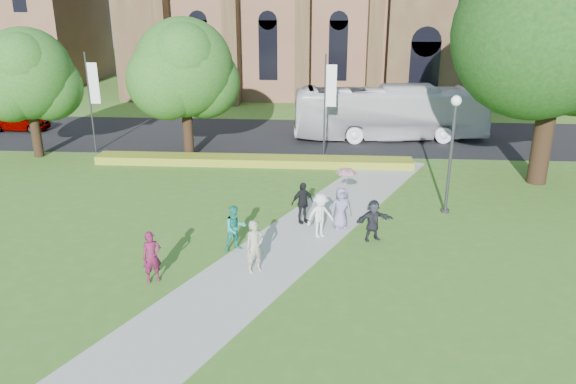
# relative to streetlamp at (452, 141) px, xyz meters

# --- Properties ---
(ground) EXTENTS (160.00, 160.00, 0.00)m
(ground) POSITION_rel_streetlamp_xyz_m (-7.50, -6.50, -3.30)
(ground) COLOR #3D6E21
(ground) RESTS_ON ground
(road) EXTENTS (160.00, 10.00, 0.02)m
(road) POSITION_rel_streetlamp_xyz_m (-7.50, 13.50, -3.29)
(road) COLOR black
(road) RESTS_ON ground
(footpath) EXTENTS (15.58, 28.54, 0.04)m
(footpath) POSITION_rel_streetlamp_xyz_m (-7.50, -5.50, -3.28)
(footpath) COLOR #B2B2A8
(footpath) RESTS_ON ground
(flower_hedge) EXTENTS (18.00, 1.40, 0.45)m
(flower_hedge) POSITION_rel_streetlamp_xyz_m (-9.50, 6.70, -3.07)
(flower_hedge) COLOR gold
(flower_hedge) RESTS_ON ground
(streetlamp) EXTENTS (0.44, 0.44, 5.24)m
(streetlamp) POSITION_rel_streetlamp_xyz_m (0.00, 0.00, 0.00)
(streetlamp) COLOR #38383D
(streetlamp) RESTS_ON ground
(large_tree) EXTENTS (9.60, 9.60, 13.20)m
(large_tree) POSITION_rel_streetlamp_xyz_m (5.50, 4.50, 5.07)
(large_tree) COLOR #332114
(large_tree) RESTS_ON ground
(street_tree_0) EXTENTS (5.20, 5.20, 7.50)m
(street_tree_0) POSITION_rel_streetlamp_xyz_m (-22.50, 7.50, 1.58)
(street_tree_0) COLOR #332114
(street_tree_0) RESTS_ON ground
(street_tree_1) EXTENTS (5.60, 5.60, 8.05)m
(street_tree_1) POSITION_rel_streetlamp_xyz_m (-13.50, 8.00, 1.93)
(street_tree_1) COLOR #332114
(street_tree_1) RESTS_ON ground
(banner_pole_0) EXTENTS (0.70, 0.10, 6.00)m
(banner_pole_0) POSITION_rel_streetlamp_xyz_m (-5.39, 8.70, 0.09)
(banner_pole_0) COLOR #38383D
(banner_pole_0) RESTS_ON ground
(banner_pole_1) EXTENTS (0.70, 0.10, 6.00)m
(banner_pole_1) POSITION_rel_streetlamp_xyz_m (-19.39, 8.70, 0.09)
(banner_pole_1) COLOR #38383D
(banner_pole_1) RESTS_ON ground
(tour_coach) EXTENTS (12.84, 4.12, 3.51)m
(tour_coach) POSITION_rel_streetlamp_xyz_m (-1.24, 13.12, -1.52)
(tour_coach) COLOR silver
(tour_coach) RESTS_ON road
(car_0) EXTENTS (4.32, 1.92, 1.44)m
(car_0) POSITION_rel_streetlamp_xyz_m (-27.03, 13.71, -2.55)
(car_0) COLOR gray
(car_0) RESTS_ON road
(pedestrian_0) EXTENTS (0.78, 0.70, 1.78)m
(pedestrian_0) POSITION_rel_streetlamp_xyz_m (-11.16, -7.13, -2.36)
(pedestrian_0) COLOR #5D1534
(pedestrian_0) RESTS_ON footpath
(pedestrian_1) EXTENTS (1.09, 1.03, 1.78)m
(pedestrian_1) POSITION_rel_streetlamp_xyz_m (-8.74, -4.56, -2.36)
(pedestrian_1) COLOR #1A866F
(pedestrian_1) RESTS_ON footpath
(pedestrian_2) EXTENTS (1.35, 1.15, 1.81)m
(pedestrian_2) POSITION_rel_streetlamp_xyz_m (-5.56, -3.10, -2.35)
(pedestrian_2) COLOR silver
(pedestrian_2) RESTS_ON footpath
(pedestrian_3) EXTENTS (1.12, 0.94, 1.79)m
(pedestrian_3) POSITION_rel_streetlamp_xyz_m (-6.33, -1.70, -2.36)
(pedestrian_3) COLOR black
(pedestrian_3) RESTS_ON footpath
(pedestrian_4) EXTENTS (0.99, 0.80, 1.76)m
(pedestrian_4) POSITION_rel_streetlamp_xyz_m (-4.73, -2.17, -2.38)
(pedestrian_4) COLOR slate
(pedestrian_4) RESTS_ON footpath
(pedestrian_5) EXTENTS (1.62, 1.02, 1.67)m
(pedestrian_5) POSITION_rel_streetlamp_xyz_m (-3.48, -3.28, -2.42)
(pedestrian_5) COLOR #24242B
(pedestrian_5) RESTS_ON footpath
(pedestrian_6) EXTENTS (0.83, 0.76, 1.90)m
(pedestrian_6) POSITION_rel_streetlamp_xyz_m (-7.79, -6.21, -2.31)
(pedestrian_6) COLOR gray
(pedestrian_6) RESTS_ON footpath
(parasol) EXTENTS (1.06, 1.06, 0.73)m
(parasol) POSITION_rel_streetlamp_xyz_m (-4.55, -2.07, -1.13)
(parasol) COLOR #C58B94
(parasol) RESTS_ON pedestrian_4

